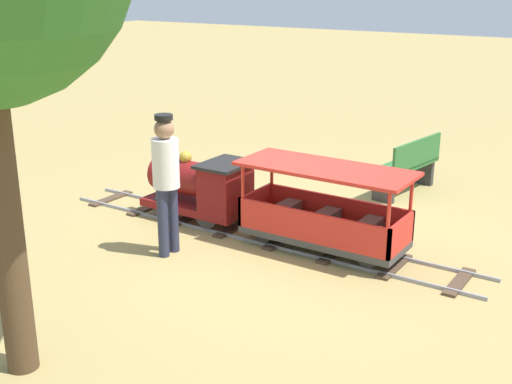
# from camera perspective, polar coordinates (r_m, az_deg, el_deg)

# --- Properties ---
(ground_plane) EXTENTS (60.00, 60.00, 0.00)m
(ground_plane) POSITION_cam_1_polar(r_m,az_deg,el_deg) (8.05, 2.37, -4.20)
(ground_plane) COLOR #A38C51
(track) EXTENTS (0.74, 5.70, 0.04)m
(track) POSITION_cam_1_polar(r_m,az_deg,el_deg) (8.22, 0.15, -3.57)
(track) COLOR gray
(track) RESTS_ON ground_plane
(locomotive) EXTENTS (0.70, 1.45, 1.01)m
(locomotive) POSITION_cam_1_polar(r_m,az_deg,el_deg) (8.54, -4.69, 0.51)
(locomotive) COLOR maroon
(locomotive) RESTS_ON ground_plane
(passenger_car) EXTENTS (0.80, 2.00, 0.97)m
(passenger_car) POSITION_cam_1_polar(r_m,az_deg,el_deg) (7.66, 5.81, -2.06)
(passenger_car) COLOR #3F3F3F
(passenger_car) RESTS_ON ground_plane
(conductor_person) EXTENTS (0.30, 0.30, 1.62)m
(conductor_person) POSITION_cam_1_polar(r_m,az_deg,el_deg) (7.44, -7.69, 1.56)
(conductor_person) COLOR #282D47
(conductor_person) RESTS_ON ground_plane
(park_bench) EXTENTS (1.35, 0.59, 0.82)m
(park_bench) POSITION_cam_1_polar(r_m,az_deg,el_deg) (9.92, 12.88, 2.20)
(park_bench) COLOR #2D6B33
(park_bench) RESTS_ON ground_plane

